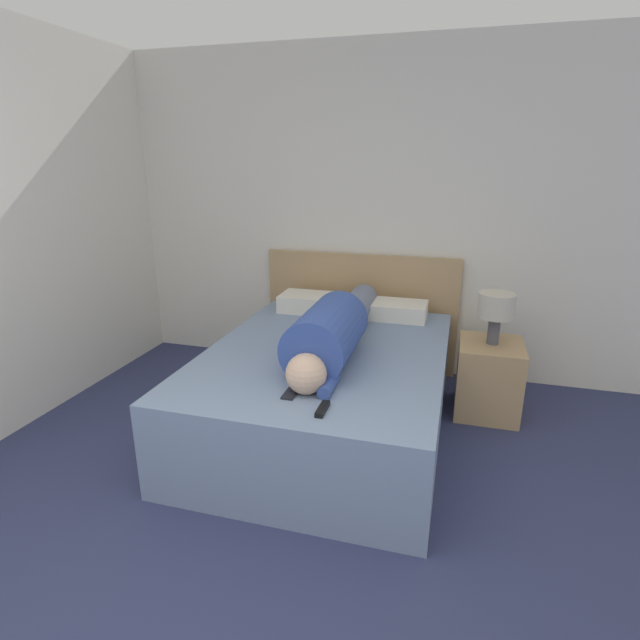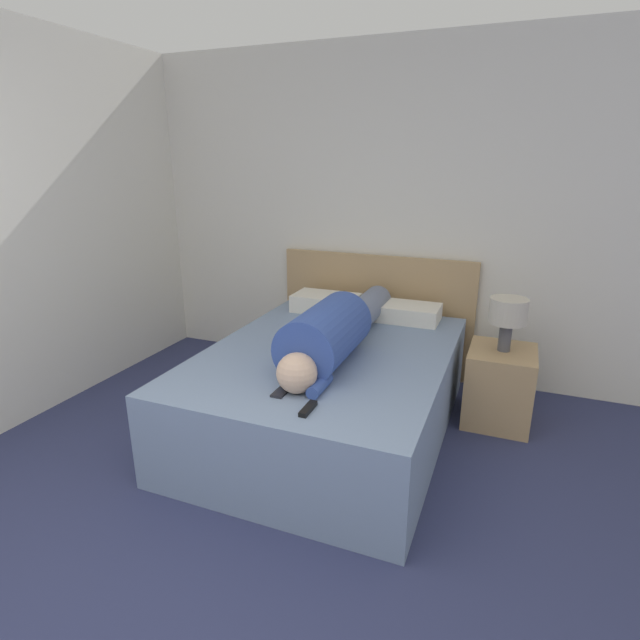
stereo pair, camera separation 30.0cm
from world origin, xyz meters
The scene contains 10 objects.
wall_back centered at (0.00, 3.36, 1.30)m, with size 5.10×0.06×2.60m.
bed centered at (0.04, 2.19, 0.28)m, with size 1.50×2.01×0.56m.
headboard centered at (0.04, 3.29, 0.50)m, with size 1.62×0.04×0.99m.
nightstand centered at (1.08, 2.73, 0.26)m, with size 0.43×0.48×0.52m.
table_lamp centered at (1.08, 2.73, 0.78)m, with size 0.24×0.24×0.36m.
person_lying centered at (0.10, 2.14, 0.72)m, with size 0.37×1.69×0.37m.
pillow_near_headboard centered at (-0.29, 3.00, 0.63)m, with size 0.51×0.31×0.14m.
pillow_second centered at (0.36, 3.00, 0.63)m, with size 0.49×0.31×0.12m.
tv_remote centered at (0.23, 1.40, 0.58)m, with size 0.04×0.15×0.02m.
cell_phone centered at (0.02, 1.52, 0.57)m, with size 0.06×0.13×0.01m.
Camera 1 is at (0.82, -0.70, 1.74)m, focal length 28.00 mm.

